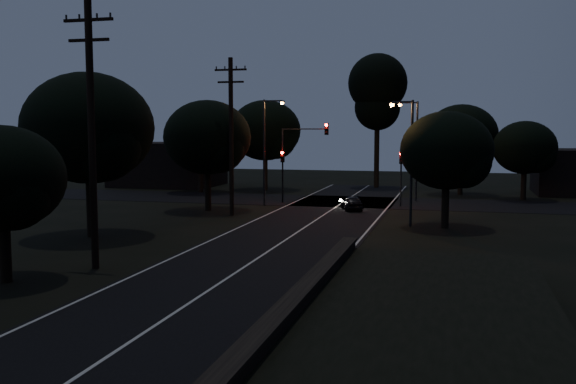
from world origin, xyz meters
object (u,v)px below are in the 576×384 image
Objects in this scene: signal_right at (401,169)px; streetlight_a at (267,144)px; tall_pine at (378,91)px; streetlight_c at (409,154)px; utility_pole_mid at (92,131)px; streetlight_b at (414,144)px; signal_mast at (304,148)px; utility_pole_far at (231,134)px; car at (352,203)px; signal_left at (283,167)px.

streetlight_a reaches higher than signal_right.
streetlight_c is (4.83, -25.00, -5.12)m from tall_pine.
streetlight_b is at bearing 68.70° from utility_pole_mid.
signal_mast is at bearing -154.01° from streetlight_b.
streetlight_c is at bearing -48.81° from signal_mast.
utility_pole_far is 12.05m from streetlight_c.
utility_pole_mid is 2.68× the size of signal_right.
streetlight_a is at bearing 144.31° from streetlight_c.
utility_pole_far is 13.53m from signal_right.
streetlight_c is (11.14, -8.00, -0.29)m from streetlight_a.
car is (0.42, -18.18, -8.95)m from tall_pine.
streetlight_c is at bearing 103.67° from car.
streetlight_b is at bearing 22.05° from signal_left.
utility_pole_far reaches higher than signal_right.
signal_right is 5.05m from car.
tall_pine reaches higher than streetlight_b.
tall_pine is at bearing 75.38° from signal_mast.
utility_pole_far is 0.80× the size of tall_pine.
tall_pine is at bearing 80.07° from utility_pole_mid.
car is (7.42, 4.82, -4.96)m from utility_pole_far.
streetlight_c reaches higher than signal_left.
utility_pole_far is (0.00, 17.00, -0.25)m from utility_pole_mid.
tall_pine reaches higher than signal_mast.
tall_pine is 17.34m from signal_left.
streetlight_b reaches higher than signal_right.
signal_right is 1.33× the size of car.
streetlight_c is at bearing -35.69° from streetlight_a.
signal_mast is at bearing 39.77° from streetlight_a.
signal_mast is at bearing 68.89° from utility_pole_far.
utility_pole_far is 10.14m from car.
utility_pole_mid is 25.22m from signal_mast.
streetlight_a is (-2.39, -1.99, 0.30)m from signal_mast.
signal_mast is (1.69, 0.00, 1.50)m from signal_left.
streetlight_c is at bearing 51.74° from utility_pole_mid.
signal_right is at bearing -154.40° from car.
streetlight_a is at bearing 83.41° from utility_pole_far.
streetlight_a is 13.72m from streetlight_c.
utility_pole_mid is 31.15m from streetlight_b.
tall_pine is 20.26m from car.
utility_pole_mid is at bearing -97.04° from signal_mast.
streetlight_b reaches higher than streetlight_c.
streetlight_c is at bearing -87.86° from streetlight_b.
signal_left is 0.51× the size of streetlight_b.
streetlight_b is (10.61, 6.00, 0.00)m from streetlight_a.
tall_pine is 1.75× the size of streetlight_c.
utility_pole_far is 3.42× the size of car.
signal_left is (-5.60, -15.01, -6.63)m from tall_pine.
signal_right is (10.60, 24.99, -2.90)m from utility_pole_mid.
signal_mast is 3.13m from streetlight_a.
utility_pole_mid is 17.00m from utility_pole_far.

